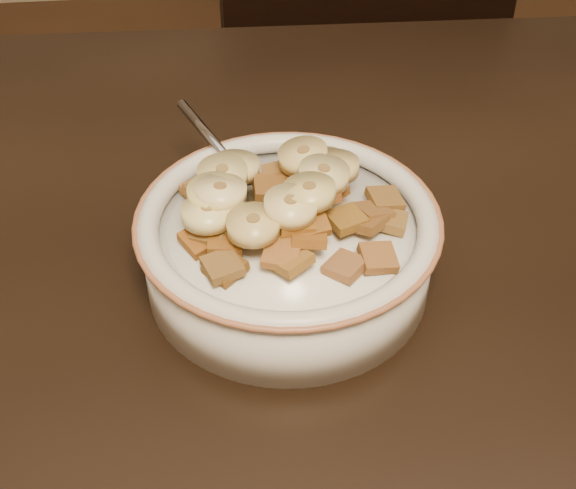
{
  "coord_description": "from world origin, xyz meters",
  "views": [
    {
      "loc": [
        -0.07,
        -0.28,
        1.11
      ],
      "look_at": [
        -0.03,
        0.09,
        0.78
      ],
      "focal_mm": 50.0,
      "sensor_mm": 36.0,
      "label": 1
    }
  ],
  "objects": [
    {
      "name": "table",
      "position": [
        0.0,
        0.0,
        0.73
      ],
      "size": [
        1.43,
        0.95,
        0.04
      ],
      "primitive_type": "cube",
      "rotation": [
        0.0,
        0.0,
        -0.03
      ],
      "color": "black",
      "rests_on": "floor"
    },
    {
      "name": "chair",
      "position": [
        0.16,
        0.58,
        0.48
      ],
      "size": [
        0.46,
        0.46,
        0.96
      ],
      "primitive_type": "cube",
      "rotation": [
        0.0,
        0.0,
        0.09
      ],
      "color": "black",
      "rests_on": "floor"
    },
    {
      "name": "cereal_bowl",
      "position": [
        -0.03,
        0.09,
        0.77
      ],
      "size": [
        0.18,
        0.18,
        0.04
      ],
      "primitive_type": "cylinder",
      "color": "silver",
      "rests_on": "table"
    },
    {
      "name": "milk",
      "position": [
        -0.03,
        0.09,
        0.79
      ],
      "size": [
        0.15,
        0.15,
        0.0
      ],
      "primitive_type": "cylinder",
      "color": "white",
      "rests_on": "cereal_bowl"
    },
    {
      "name": "spoon",
      "position": [
        -0.04,
        0.11,
        0.8
      ],
      "size": [
        0.05,
        0.05,
        0.01
      ],
      "primitive_type": "ellipsoid",
      "rotation": [
        0.0,
        0.0,
        3.64
      ],
      "color": "#B8BBC6",
      "rests_on": "cereal_bowl"
    },
    {
      "name": "cereal_square_0",
      "position": [
        -0.03,
        0.13,
        0.8
      ],
      "size": [
        0.02,
        0.02,
        0.01
      ],
      "primitive_type": "cube",
      "rotation": [
        -0.19,
        0.06,
        1.59
      ],
      "color": "brown",
      "rests_on": "milk"
    },
    {
      "name": "cereal_square_1",
      "position": [
        0.03,
        0.08,
        0.8
      ],
      "size": [
        0.03,
        0.03,
        0.01
      ],
      "primitive_type": "cube",
      "rotation": [
        0.16,
        0.09,
        1.24
      ],
      "color": "brown",
      "rests_on": "milk"
    },
    {
      "name": "cereal_square_2",
      "position": [
        -0.07,
        0.05,
        0.8
      ],
      "size": [
        0.03,
        0.03,
        0.01
      ],
      "primitive_type": "cube",
      "rotation": [
        -0.19,
        0.05,
        2.25
      ],
      "color": "brown",
      "rests_on": "milk"
    },
    {
      "name": "cereal_square_3",
      "position": [
        -0.04,
        0.12,
        0.81
      ],
      "size": [
        0.03,
        0.03,
        0.01
      ],
      "primitive_type": "cube",
      "rotation": [
        0.08,
        -0.07,
        2.33
      ],
      "color": "olive",
      "rests_on": "milk"
    },
    {
      "name": "cereal_square_4",
      "position": [
        -0.07,
        0.13,
        0.8
      ],
      "size": [
        0.03,
        0.03,
        0.01
      ],
      "primitive_type": "cube",
      "rotation": [
        -0.23,
        -0.16,
        2.49
      ],
      "color": "olive",
      "rests_on": "milk"
    },
    {
      "name": "cereal_square_5",
      "position": [
        -0.01,
        0.1,
        0.81
      ],
      "size": [
        0.03,
        0.03,
        0.01
      ],
      "primitive_type": "cube",
      "rotation": [
        -0.12,
        -0.06,
        0.61
      ],
      "color": "brown",
      "rests_on": "milk"
    },
    {
      "name": "cereal_square_6",
      "position": [
        0.0,
        0.08,
        0.81
      ],
      "size": [
        0.03,
        0.03,
        0.01
      ],
      "primitive_type": "cube",
      "rotation": [
        -0.02,
        0.02,
        1.94
      ],
      "color": "#895E17",
      "rests_on": "milk"
    },
    {
      "name": "cereal_square_7",
      "position": [
        -0.02,
        0.12,
        0.81
      ],
      "size": [
        0.03,
        0.03,
        0.01
      ],
      "primitive_type": "cube",
      "rotation": [
        -0.22,
        0.11,
        0.75
      ],
      "color": "brown",
      "rests_on": "milk"
    },
    {
      "name": "cereal_square_8",
      "position": [
        -0.08,
        0.13,
        0.8
      ],
      "size": [
        0.03,
        0.03,
        0.01
      ],
      "primitive_type": "cube",
      "rotation": [
        0.01,
        -0.15,
        2.22
      ],
      "color": "brown",
      "rests_on": "milk"
    },
    {
      "name": "cereal_square_9",
      "position": [
        -0.04,
        0.11,
        0.81
      ],
      "size": [
        0.02,
        0.02,
        0.01
      ],
      "primitive_type": "cube",
      "rotation": [
        0.16,
        -0.05,
        1.56
      ],
      "color": "brown",
      "rests_on": "milk"
    },
    {
      "name": "cereal_square_10",
      "position": [
        0.02,
        0.09,
        0.8
      ],
      "size": [
        0.03,
        0.03,
        0.01
      ],
      "primitive_type": "cube",
      "rotation": [
        0.24,
        0.15,
        1.98
      ],
      "color": "brown",
      "rests_on": "milk"
    },
    {
      "name": "cereal_square_11",
      "position": [
        0.02,
        0.08,
        0.8
      ],
      "size": [
        0.03,
        0.03,
        0.01
      ],
      "primitive_type": "cube",
      "rotation": [
        -0.22,
        0.14,
        0.8
      ],
      "color": "brown",
      "rests_on": "milk"
    },
    {
      "name": "cereal_square_12",
      "position": [
        0.02,
        0.05,
        0.8
      ],
      "size": [
        0.02,
        0.02,
        0.01
      ],
      "primitive_type": "cube",
      "rotation": [
        0.13,
        -0.16,
        1.64
      ],
      "color": "brown",
      "rests_on": "milk"
    },
    {
      "name": "cereal_square_13",
      "position": [
        0.03,
        0.1,
        0.8
      ],
      "size": [
        0.02,
        0.02,
        0.01
      ],
      "primitive_type": "cube",
      "rotation": [
        0.16,
        -0.05,
        1.73
      ],
      "color": "brown",
      "rests_on": "milk"
    },
    {
      "name": "cereal_square_14",
      "position": [
        -0.02,
        0.06,
        0.81
      ],
      "size": [
        0.02,
        0.02,
        0.01
      ],
      "primitive_type": "cube",
      "rotation": [
        0.23,
        -0.05,
        3.01
      ],
      "color": "brown",
      "rests_on": "milk"
    },
    {
      "name": "cereal_square_15",
      "position": [
        -0.07,
        0.05,
        0.8
      ],
      "size": [
        0.03,
        0.03,
        0.01
      ],
      "primitive_type": "cube",
      "rotation": [
        -0.03,
        -0.05,
        1.92
      ],
      "color": "brown",
      "rests_on": "milk"
    },
    {
      "name": "cereal_square_16",
      "position": [
        -0.08,
        0.12,
        0.8
      ],
      "size": [
        0.03,
        0.03,
        0.01
      ],
      "primitive_type": "cube",
      "rotation": [
        0.23,
        0.1,
        2.01
      ],
      "color": "brown",
      "rests_on": "milk"
    },
    {
      "name": "cereal_square_17",
      "position": [
        -0.0,
        0.05,
        0.8
      ],
      "size": [
        0.03,
        0.03,
        0.01
      ],
      "primitive_type": "cube",
      "rotation": [
        -0.03,
        0.14,
        2.37
      ],
      "color": "brown",
      "rests_on": "milk"
    },
    {
      "name": "cereal_square_18",
      "position": [
        -0.02,
        0.07,
        0.81
      ],
      "size": [
        0.02,
        0.02,
        0.01
      ],
      "primitive_type": "cube",
      "rotation": [
        0.24,
        -0.06,
        0.18
      ],
      "color": "brown",
      "rests_on": "milk"
    },
    {
      "name": "cereal_square_19",
      "position": [
        -0.03,
        0.07,
        0.81
      ],
      "size": [
        0.03,
        0.03,
        0.01
      ],
      "primitive_type": "cube",
      "rotation": [
        -0.19,
        -0.01,
        0.59
      ],
      "color": "brown",
      "rests_on": "milk"
    },
    {
      "name": "cereal_square_20",
      "position": [
        -0.01,
        0.1,
        0.81
      ],
      "size": [
        0.02,
        0.02,
        0.01
      ],
      "primitive_type": "cube",
      "rotation": [
        -0.21,
        0.11,
        1.57
      ],
      "color": "brown",
      "rests_on": "milk"
    },
    {
      "name": "cereal_square_21",
      "position": [
        -0.01,
        0.11,
        0.81
      ],
      "size": [
        0.03,
        0.03,
        0.01
      ],
      "primitive_type": "cube",
      "rotation": [
        0.14,
        -0.08,
        2.58
      ],
      "color": "#9C6B34",
      "rests_on": "milk"
    },
    {
      "name": "cereal_square_22",
      "position": [
        -0.03,
        0.07,
        0.81
      ],
      "size": [
        0.02,
        0.02,
        0.01
      ],
      "primitive_type": "cube",
      "rotation": [
        0.06,
        0.08,
        0.06
      ],
      "color": "#9A611A",
      "rests_on": "milk"
    },
    {
      "name": "cereal_square_23",
      "position": [
        -0.01,
        0.14,
        0.8
      ],
      "size": [
        0.03,
        0.03,
        0.01
      ],
      "primitive_type": "cube",
      "rotation": [
        -0.04,
        -0.18,
        0.54
      ],
      "color": "brown",
      "rests_on": "milk"
    },
    {
      "name": "cereal_square_24",
      "position": [
        -0.07,
        0.07,
        0.8
      ],
      "size": [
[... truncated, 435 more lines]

